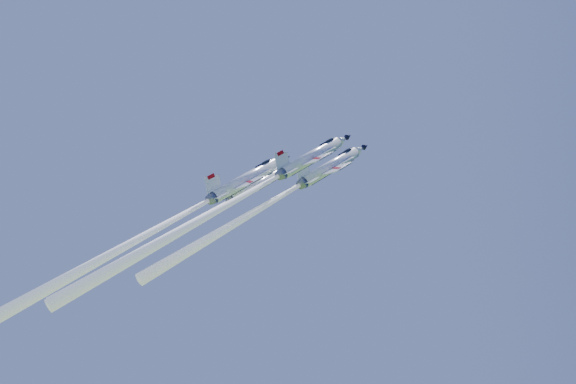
% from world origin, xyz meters
% --- Properties ---
extents(jet_lead, '(27.14, 27.23, 32.19)m').
position_xyz_m(jet_lead, '(-1.70, -2.66, 93.61)').
color(jet_lead, white).
extents(jet_left, '(25.26, 25.54, 30.84)m').
position_xyz_m(jet_left, '(-14.96, -5.01, 89.92)').
color(jet_left, white).
extents(jet_right, '(29.03, 29.35, 35.40)m').
position_xyz_m(jet_right, '(-4.75, -15.68, 90.32)').
color(jet_right, white).
extents(jet_slot, '(30.04, 30.28, 36.26)m').
position_xyz_m(jet_slot, '(-15.93, -12.69, 88.22)').
color(jet_slot, white).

